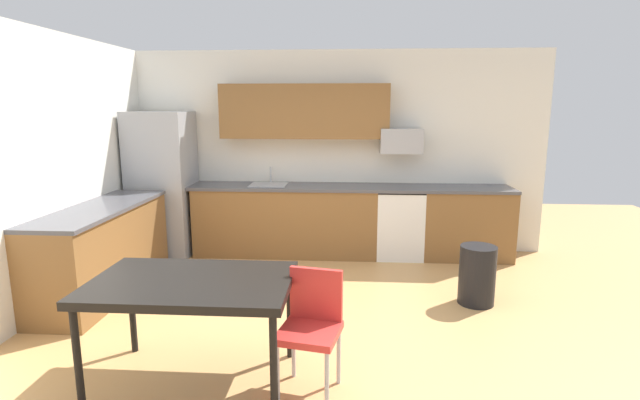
# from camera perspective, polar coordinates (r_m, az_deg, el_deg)

# --- Properties ---
(ground_plane) EXTENTS (12.00, 12.00, 0.00)m
(ground_plane) POSITION_cam_1_polar(r_m,az_deg,el_deg) (4.42, -0.92, -15.39)
(ground_plane) COLOR tan
(wall_back) EXTENTS (5.80, 0.10, 2.70)m
(wall_back) POSITION_cam_1_polar(r_m,az_deg,el_deg) (6.63, 0.98, 5.71)
(wall_back) COLOR white
(wall_back) RESTS_ON ground
(wall_left) EXTENTS (0.10, 5.80, 2.70)m
(wall_left) POSITION_cam_1_polar(r_m,az_deg,el_deg) (4.98, -32.98, 2.15)
(wall_left) COLOR white
(wall_left) RESTS_ON ground
(cabinet_run_back) EXTENTS (2.41, 0.60, 0.90)m
(cabinet_run_back) POSITION_cam_1_polar(r_m,az_deg,el_deg) (6.48, -4.03, -2.51)
(cabinet_run_back) COLOR brown
(cabinet_run_back) RESTS_ON ground
(cabinet_run_back_right) EXTENTS (1.14, 0.60, 0.90)m
(cabinet_run_back_right) POSITION_cam_1_polar(r_m,az_deg,el_deg) (6.60, 16.89, -2.73)
(cabinet_run_back_right) COLOR brown
(cabinet_run_back_right) RESTS_ON ground
(cabinet_run_left) EXTENTS (0.60, 2.00, 0.90)m
(cabinet_run_left) POSITION_cam_1_polar(r_m,az_deg,el_deg) (5.64, -24.30, -5.58)
(cabinet_run_left) COLOR brown
(cabinet_run_left) RESTS_ON ground
(countertop_back) EXTENTS (4.80, 0.64, 0.04)m
(countertop_back) POSITION_cam_1_polar(r_m,az_deg,el_deg) (6.34, 0.80, 1.54)
(countertop_back) COLOR #4C4C51
(countertop_back) RESTS_ON cabinet_run_back
(countertop_left) EXTENTS (0.64, 2.00, 0.04)m
(countertop_left) POSITION_cam_1_polar(r_m,az_deg,el_deg) (5.53, -24.69, -0.90)
(countertop_left) COLOR #4C4C51
(countertop_left) RESTS_ON cabinet_run_left
(upper_cabinets_back) EXTENTS (2.20, 0.34, 0.70)m
(upper_cabinets_back) POSITION_cam_1_polar(r_m,az_deg,el_deg) (6.40, -1.84, 10.44)
(upper_cabinets_back) COLOR brown
(refrigerator) EXTENTS (0.76, 0.70, 1.90)m
(refrigerator) POSITION_cam_1_polar(r_m,az_deg,el_deg) (6.73, -18.11, 1.81)
(refrigerator) COLOR #9EA0A5
(refrigerator) RESTS_ON ground
(oven_range) EXTENTS (0.60, 0.60, 0.91)m
(oven_range) POSITION_cam_1_polar(r_m,az_deg,el_deg) (6.45, 9.34, -2.65)
(oven_range) COLOR white
(oven_range) RESTS_ON ground
(microwave) EXTENTS (0.54, 0.36, 0.32)m
(microwave) POSITION_cam_1_polar(r_m,az_deg,el_deg) (6.39, 9.56, 6.93)
(microwave) COLOR #9EA0A5
(sink_basin) EXTENTS (0.48, 0.40, 0.14)m
(sink_basin) POSITION_cam_1_polar(r_m,az_deg,el_deg) (6.43, -6.10, 1.26)
(sink_basin) COLOR #A5A8AD
(sink_basin) RESTS_ON countertop_back
(sink_faucet) EXTENTS (0.02, 0.02, 0.24)m
(sink_faucet) POSITION_cam_1_polar(r_m,az_deg,el_deg) (6.58, -5.86, 2.90)
(sink_faucet) COLOR #B2B5BA
(sink_faucet) RESTS_ON countertop_back
(dining_table) EXTENTS (1.40, 0.90, 0.78)m
(dining_table) POSITION_cam_1_polar(r_m,az_deg,el_deg) (3.55, -14.97, -10.04)
(dining_table) COLOR black
(dining_table) RESTS_ON ground
(chair_near_table) EXTENTS (0.47, 0.47, 0.85)m
(chair_near_table) POSITION_cam_1_polar(r_m,az_deg,el_deg) (3.44, -0.97, -14.14)
(chair_near_table) COLOR red
(chair_near_table) RESTS_ON ground
(trash_bin) EXTENTS (0.36, 0.36, 0.60)m
(trash_bin) POSITION_cam_1_polar(r_m,az_deg,el_deg) (5.14, 18.11, -8.44)
(trash_bin) COLOR black
(trash_bin) RESTS_ON ground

